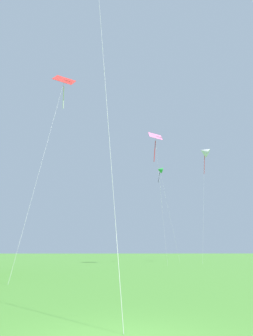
% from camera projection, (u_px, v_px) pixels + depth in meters
% --- Properties ---
extents(kite_red_high, '(2.10, 8.94, 18.02)m').
position_uv_depth(kite_red_high, '(63.00, 87.00, 27.15)').
color(kite_red_high, red).
rests_on(kite_red_high, ground_plane).
extents(kite_green_small, '(2.38, 5.40, 15.63)m').
position_uv_depth(kite_green_small, '(160.00, 170.00, 49.90)').
color(kite_green_small, green).
rests_on(kite_green_small, ground_plane).
extents(kite_white_distant, '(5.04, 8.86, 19.56)m').
position_uv_depth(kite_white_distant, '(204.00, 152.00, 51.29)').
color(kite_white_distant, white).
rests_on(kite_white_distant, ground_plane).
extents(kite_pink_low, '(2.15, 6.98, 19.66)m').
position_uv_depth(kite_pink_low, '(155.00, 143.00, 44.79)').
color(kite_pink_low, pink).
rests_on(kite_pink_low, ground_plane).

